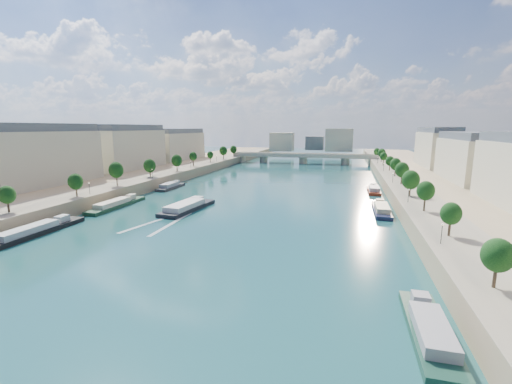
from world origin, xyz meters
The scene contains 17 objects.
ground centered at (0.00, 100.00, 0.00)m, with size 700.00×700.00×0.00m, color #0C3036.
quay_left centered at (-72.00, 100.00, 2.50)m, with size 44.00×520.00×5.00m, color #9E8460.
quay_right centered at (72.00, 100.00, 2.50)m, with size 44.00×520.00×5.00m, color #9E8460.
pave_left centered at (-57.00, 100.00, 5.05)m, with size 14.00×520.00×0.10m, color gray.
pave_right centered at (57.00, 100.00, 5.05)m, with size 14.00×520.00×0.10m, color gray.
trees_left centered at (-55.00, 102.00, 10.48)m, with size 4.80×268.80×8.26m.
trees_right centered at (55.00, 110.00, 10.48)m, with size 4.80×268.80×8.26m.
lamps_left centered at (-52.50, 90.00, 7.78)m, with size 0.36×200.36×4.28m.
lamps_right centered at (52.50, 105.00, 7.78)m, with size 0.36×200.36×4.28m.
buildings_left centered at (-85.00, 112.00, 16.45)m, with size 16.00×226.00×23.20m.
buildings_right centered at (85.00, 112.00, 16.45)m, with size 16.00×226.00×23.20m.
skyline centered at (3.19, 319.52, 14.66)m, with size 79.00×42.00×22.00m.
bridge centered at (0.00, 241.55, 5.08)m, with size 112.00×12.00×8.15m.
tour_barge centered at (-19.07, 77.04, 0.95)m, with size 10.06×26.66×3.66m.
wake centered at (-19.07, 60.39, 0.02)m, with size 10.74×26.02×0.04m.
moored_barges_left centered at (-45.50, 43.99, 0.84)m, with size 5.00×155.82×3.60m.
moored_barges_right centered at (45.50, 55.29, 0.84)m, with size 5.00×159.22×3.60m.
Camera 1 is at (33.58, -27.84, 28.06)m, focal length 24.00 mm.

